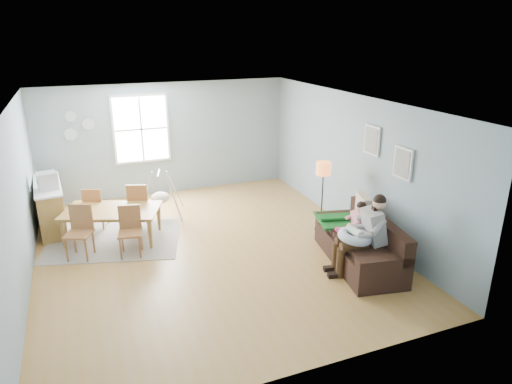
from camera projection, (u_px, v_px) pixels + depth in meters
name	position (u px, v px, depth m)	size (l,w,h in m)	color
room	(205.00, 120.00, 7.64)	(8.40, 9.40, 3.90)	#A77A3B
window	(141.00, 129.00, 10.71)	(1.32, 0.08, 1.62)	silver
pictures	(387.00, 151.00, 7.95)	(0.05, 1.34, 0.74)	silver
wall_plates	(77.00, 126.00, 10.17)	(0.67, 0.02, 0.66)	#A8BBCA
sofa	(362.00, 247.00, 7.90)	(1.26, 2.21, 0.84)	black
green_throw	(344.00, 219.00, 8.44)	(0.95, 0.83, 0.04)	#156022
beige_pillow	(363.00, 209.00, 8.28)	(0.14, 0.52, 0.52)	#BCA88F
father	(364.00, 232.00, 7.45)	(1.01, 0.57, 1.37)	gray
nursing_pillow	(355.00, 236.00, 7.45)	(0.56, 0.56, 0.15)	silver
infant	(354.00, 231.00, 7.45)	(0.15, 0.39, 0.15)	silver
toddler	(355.00, 221.00, 7.93)	(0.56, 0.32, 0.85)	white
floor_lamp	(323.00, 174.00, 8.89)	(0.29, 0.29, 1.43)	black
storage_cube	(386.00, 250.00, 7.86)	(0.62, 0.59, 0.54)	white
rug	(114.00, 240.00, 8.84)	(2.45, 1.86, 0.01)	gray
dining_table	(113.00, 225.00, 8.74)	(1.78, 0.99, 0.62)	olive
chair_sw	(80.00, 228.00, 8.06)	(0.56, 0.56, 0.95)	brown
chair_se	(130.00, 228.00, 8.15)	(0.48, 0.48, 0.91)	brown
chair_nw	(95.00, 206.00, 9.20)	(0.52, 0.52, 0.88)	brown
chair_ne	(139.00, 202.00, 9.27)	(0.55, 0.55, 0.95)	brown
counter	(50.00, 206.00, 9.25)	(0.60, 1.72, 0.95)	olive
monitor	(47.00, 181.00, 8.77)	(0.40, 0.39, 0.33)	#B9B9BE
baby_swing	(160.00, 197.00, 9.88)	(1.15, 1.16, 0.97)	#B9B9BE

